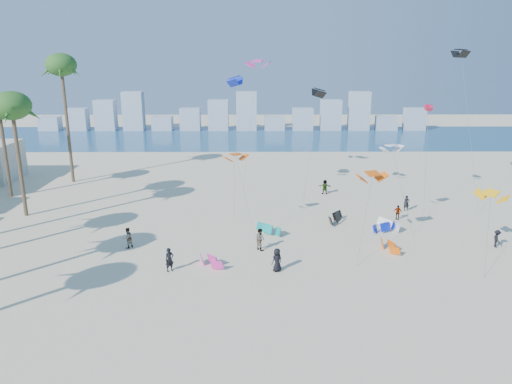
{
  "coord_description": "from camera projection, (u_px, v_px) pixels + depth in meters",
  "views": [
    {
      "loc": [
        2.69,
        -25.54,
        16.36
      ],
      "look_at": [
        3.0,
        16.0,
        4.5
      ],
      "focal_mm": 34.11,
      "sensor_mm": 36.0,
      "label": 1
    }
  ],
  "objects": [
    {
      "name": "ground",
      "position": [
        208.0,
        338.0,
        29.03
      ],
      "size": [
        220.0,
        220.0,
        0.0
      ],
      "primitive_type": "plane",
      "color": "beige",
      "rests_on": "ground"
    },
    {
      "name": "kitesurfer_mid",
      "position": [
        260.0,
        239.0,
        41.85
      ],
      "size": [
        1.16,
        1.18,
        1.92
      ],
      "primitive_type": "imported",
      "rotation": [
        0.0,
        0.0,
        2.29
      ],
      "color": "gray",
      "rests_on": "ground"
    },
    {
      "name": "kitesurfer_near",
      "position": [
        170.0,
        260.0,
        37.67
      ],
      "size": [
        0.84,
        0.77,
        1.92
      ],
      "primitive_type": "imported",
      "rotation": [
        0.0,
        0.0,
        0.58
      ],
      "color": "black",
      "rests_on": "ground"
    },
    {
      "name": "ocean",
      "position": [
        239.0,
        137.0,
        98.26
      ],
      "size": [
        220.0,
        220.0,
        0.0
      ],
      "primitive_type": "plane",
      "color": "navy",
      "rests_on": "ground"
    },
    {
      "name": "kitesurfers_far",
      "position": [
        321.0,
        219.0,
        47.23
      ],
      "size": [
        33.13,
        22.47,
        1.88
      ],
      "color": "black",
      "rests_on": "ground"
    },
    {
      "name": "grounded_kites",
      "position": [
        333.0,
        232.0,
        44.89
      ],
      "size": [
        18.68,
        13.0,
        0.93
      ],
      "color": "#E132A5",
      "rests_on": "ground"
    },
    {
      "name": "flying_kites",
      "position": [
        359.0,
        101.0,
        49.64
      ],
      "size": [
        32.21,
        29.65,
        17.34
      ],
      "color": "#EC5A0C",
      "rests_on": "ground"
    },
    {
      "name": "distant_skyline",
      "position": [
        235.0,
        116.0,
        107.02
      ],
      "size": [
        85.0,
        3.0,
        8.4
      ],
      "color": "#9EADBF",
      "rests_on": "ground"
    }
  ]
}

